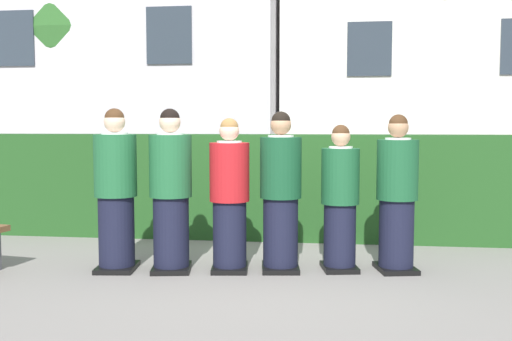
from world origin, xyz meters
The scene contains 11 objects.
ground_plane centered at (0.00, 0.00, 0.00)m, with size 60.00×60.00×0.00m, color gray.
student_front_row_0 centered at (-1.45, -0.17, 0.81)m, with size 0.44×0.52×1.69m.
student_front_row_1 centered at (-0.88, -0.12, 0.81)m, with size 0.47×0.56×1.69m.
student_in_red_blazer centered at (-0.27, -0.04, 0.76)m, with size 0.42×0.53×1.59m.
student_front_row_3 centered at (0.25, 0.04, 0.79)m, with size 0.44×0.52×1.66m.
student_front_row_4 centered at (0.87, 0.13, 0.72)m, with size 0.42×0.52×1.52m.
student_front_row_5 centered at (1.45, 0.17, 0.78)m, with size 0.46×0.53×1.63m.
hedge centered at (0.00, 1.83, 0.70)m, with size 9.24×0.70×1.39m.
school_building_main centered at (3.05, 8.57, 3.57)m, with size 7.11×4.69×6.96m.
school_building_annex centered at (-3.97, 6.98, 3.79)m, with size 7.59×3.73×7.39m.
oak_tree_left centered at (-4.80, 6.75, 3.48)m, with size 3.19×3.19×5.08m.
Camera 1 is at (0.77, -6.01, 1.52)m, focal length 41.19 mm.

